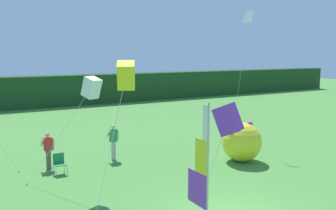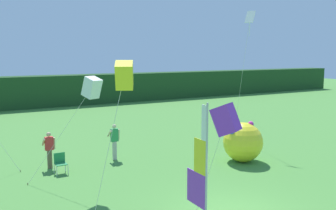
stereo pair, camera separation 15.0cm
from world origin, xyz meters
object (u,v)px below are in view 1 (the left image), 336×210
at_px(person_near_banner, 48,149).
at_px(kite_white_diamond_3, 247,27).
at_px(person_mid_field, 113,141).
at_px(folding_chair, 59,162).
at_px(banner_flag, 202,170).
at_px(kite_yellow_box_4, 126,76).
at_px(inflatable_balloon, 242,142).
at_px(kite_purple_box_1, 228,120).
at_px(kite_white_box_6, 91,88).

bearing_deg(person_near_banner, kite_white_diamond_3, -3.92).
bearing_deg(person_mid_field, folding_chair, -164.22).
height_order(banner_flag, kite_yellow_box_4, kite_yellow_box_4).
xyz_separation_m(inflatable_balloon, kite_purple_box_1, (-6.27, -6.47, 2.67)).
height_order(banner_flag, kite_white_box_6, kite_white_box_6).
distance_m(inflatable_balloon, kite_white_box_6, 7.91).
bearing_deg(inflatable_balloon, kite_white_box_6, 177.32).
relative_size(person_mid_field, kite_yellow_box_4, 0.35).
bearing_deg(folding_chair, inflatable_balloon, -17.58).
xyz_separation_m(inflatable_balloon, kite_white_diamond_3, (2.64, 2.77, 5.74)).
height_order(kite_white_diamond_3, kite_white_box_6, kite_white_diamond_3).
bearing_deg(kite_white_diamond_3, person_near_banner, 176.08).
bearing_deg(banner_flag, kite_yellow_box_4, 177.72).
bearing_deg(person_mid_field, kite_purple_box_1, -95.69).
relative_size(kite_white_diamond_3, kite_white_box_6, 1.74).
bearing_deg(person_mid_field, kite_white_diamond_3, -4.36).
height_order(person_mid_field, kite_purple_box_1, kite_purple_box_1).
bearing_deg(inflatable_balloon, person_near_banner, 157.17).
distance_m(banner_flag, kite_white_box_6, 5.73).
bearing_deg(kite_white_box_6, kite_yellow_box_4, -98.72).
bearing_deg(kite_white_box_6, kite_white_diamond_3, 13.70).
distance_m(person_near_banner, inflatable_balloon, 9.10).
distance_m(inflatable_balloon, folding_chair, 8.54).
height_order(banner_flag, person_mid_field, banner_flag).
xyz_separation_m(person_mid_field, kite_yellow_box_4, (-2.82, -8.06, 3.70)).
bearing_deg(folding_chair, person_near_banner, 104.84).
height_order(kite_purple_box_1, kite_white_box_6, kite_white_box_6).
bearing_deg(kite_purple_box_1, kite_yellow_box_4, 135.79).
distance_m(kite_purple_box_1, kite_white_diamond_3, 13.20).
xyz_separation_m(inflatable_balloon, kite_yellow_box_4, (-8.11, -4.68, 3.68)).
distance_m(folding_chair, kite_white_box_6, 4.14).
bearing_deg(inflatable_balloon, banner_flag, -140.52).
relative_size(kite_purple_box_1, kite_white_box_6, 0.93).
height_order(person_mid_field, kite_yellow_box_4, kite_yellow_box_4).
xyz_separation_m(folding_chair, kite_purple_box_1, (1.86, -9.05, 3.13)).
bearing_deg(person_near_banner, kite_purple_box_1, -78.06).
bearing_deg(kite_yellow_box_4, banner_flag, -2.28).
xyz_separation_m(person_near_banner, kite_white_box_6, (1.05, -3.19, 3.01)).
bearing_deg(person_mid_field, inflatable_balloon, -32.59).
bearing_deg(kite_white_box_6, folding_chair, 109.59).
bearing_deg(banner_flag, kite_purple_box_1, -105.57).
xyz_separation_m(person_near_banner, kite_yellow_box_4, (0.28, -8.21, 3.75)).
xyz_separation_m(person_mid_field, kite_white_diamond_3, (7.92, -0.60, 5.75)).
xyz_separation_m(person_mid_field, folding_chair, (-2.84, -0.80, -0.44)).
xyz_separation_m(banner_flag, person_near_banner, (-2.59, 8.30, -0.95)).
bearing_deg(kite_white_diamond_3, person_mid_field, 175.64).
xyz_separation_m(kite_purple_box_1, kite_white_box_6, (-1.07, 6.81, 0.27)).
height_order(inflatable_balloon, kite_yellow_box_4, kite_yellow_box_4).
relative_size(banner_flag, person_near_banner, 2.29).
height_order(banner_flag, folding_chair, banner_flag).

